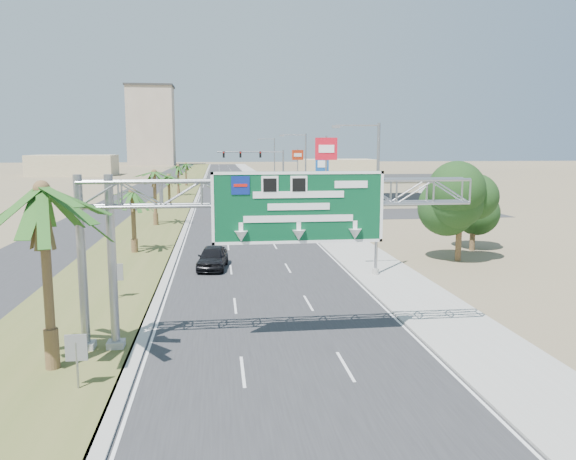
% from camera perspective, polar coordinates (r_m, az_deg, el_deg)
% --- Properties ---
extents(road, '(12.00, 300.00, 0.02)m').
position_cam_1_polar(road, '(123.73, -5.88, 4.51)').
color(road, '#28282B').
rests_on(road, ground).
extents(sidewalk_right, '(4.00, 300.00, 0.10)m').
position_cam_1_polar(sidewalk_right, '(124.21, -1.94, 4.58)').
color(sidewalk_right, '#9E9B93').
rests_on(sidewalk_right, ground).
extents(median_grass, '(7.00, 300.00, 0.12)m').
position_cam_1_polar(median_grass, '(123.90, -10.52, 4.44)').
color(median_grass, '#535C28').
rests_on(median_grass, ground).
extents(opposing_road, '(8.00, 300.00, 0.02)m').
position_cam_1_polar(opposing_road, '(124.51, -13.74, 4.33)').
color(opposing_road, '#28282B').
rests_on(opposing_road, ground).
extents(sign_gantry, '(16.75, 1.24, 7.50)m').
position_cam_1_polar(sign_gantry, '(23.53, -2.84, 2.48)').
color(sign_gantry, gray).
rests_on(sign_gantry, ground).
extents(palm_near, '(5.70, 5.70, 8.35)m').
position_cam_1_polar(palm_near, '(22.39, -23.74, 3.72)').
color(palm_near, brown).
rests_on(palm_near, ground).
extents(palm_row_b, '(3.99, 3.99, 5.95)m').
position_cam_1_polar(palm_row_b, '(46.03, -15.53, 3.68)').
color(palm_row_b, brown).
rests_on(palm_row_b, ground).
extents(palm_row_c, '(3.99, 3.99, 6.75)m').
position_cam_1_polar(palm_row_c, '(61.83, -13.44, 5.62)').
color(palm_row_c, brown).
rests_on(palm_row_c, ground).
extents(palm_row_d, '(3.99, 3.99, 5.45)m').
position_cam_1_polar(palm_row_d, '(79.79, -12.03, 5.36)').
color(palm_row_d, brown).
rests_on(palm_row_d, ground).
extents(palm_row_e, '(3.99, 3.99, 6.15)m').
position_cam_1_polar(palm_row_e, '(98.69, -11.13, 6.35)').
color(palm_row_e, brown).
rests_on(palm_row_e, ground).
extents(palm_row_f, '(3.99, 3.99, 5.75)m').
position_cam_1_polar(palm_row_f, '(123.64, -10.35, 6.59)').
color(palm_row_f, brown).
rests_on(palm_row_f, ground).
extents(streetlight_near, '(3.27, 0.44, 10.00)m').
position_cam_1_polar(streetlight_near, '(37.02, 8.74, 2.47)').
color(streetlight_near, gray).
rests_on(streetlight_near, ground).
extents(streetlight_mid, '(3.27, 0.44, 10.00)m').
position_cam_1_polar(streetlight_mid, '(66.30, 1.62, 5.19)').
color(streetlight_mid, gray).
rests_on(streetlight_mid, ground).
extents(streetlight_far, '(3.27, 0.44, 10.00)m').
position_cam_1_polar(streetlight_far, '(101.98, -1.49, 6.34)').
color(streetlight_far, gray).
rests_on(streetlight_far, ground).
extents(signal_mast, '(10.28, 0.71, 8.00)m').
position_cam_1_polar(signal_mast, '(85.83, -1.84, 6.04)').
color(signal_mast, gray).
rests_on(signal_mast, ground).
extents(store_building, '(18.00, 10.00, 4.00)m').
position_cam_1_polar(store_building, '(83.45, 10.17, 3.88)').
color(store_building, tan).
rests_on(store_building, ground).
extents(oak_near, '(4.50, 4.50, 6.80)m').
position_cam_1_polar(oak_near, '(43.44, 17.11, 2.85)').
color(oak_near, brown).
rests_on(oak_near, ground).
extents(oak_far, '(3.50, 3.50, 5.60)m').
position_cam_1_polar(oak_far, '(48.37, 18.38, 2.49)').
color(oak_far, brown).
rests_on(oak_far, ground).
extents(median_signback_a, '(0.75, 0.08, 2.08)m').
position_cam_1_polar(median_signback_a, '(21.24, -20.70, -11.50)').
color(median_signback_a, gray).
rests_on(median_signback_a, ground).
extents(median_signback_b, '(0.75, 0.08, 2.08)m').
position_cam_1_polar(median_signback_b, '(32.68, -17.04, -4.37)').
color(median_signback_b, gray).
rests_on(median_signback_b, ground).
extents(tower_distant, '(20.00, 16.00, 35.00)m').
position_cam_1_polar(tower_distant, '(265.17, -13.72, 10.20)').
color(tower_distant, tan).
rests_on(tower_distant, ground).
extents(building_distant_left, '(24.00, 14.00, 6.00)m').
position_cam_1_polar(building_distant_left, '(178.54, -20.97, 6.17)').
color(building_distant_left, tan).
rests_on(building_distant_left, ground).
extents(building_distant_right, '(20.00, 12.00, 5.00)m').
position_cam_1_polar(building_distant_right, '(156.99, 4.92, 6.27)').
color(building_distant_right, tan).
rests_on(building_distant_right, ground).
extents(car_left_lane, '(2.45, 4.89, 1.60)m').
position_cam_1_polar(car_left_lane, '(39.72, -7.66, -2.79)').
color(car_left_lane, black).
rests_on(car_left_lane, ground).
extents(car_mid_lane, '(2.22, 4.98, 1.59)m').
position_cam_1_polar(car_mid_lane, '(67.42, -6.01, 1.87)').
color(car_mid_lane, maroon).
rests_on(car_mid_lane, ground).
extents(car_right_lane, '(2.73, 5.53, 1.51)m').
position_cam_1_polar(car_right_lane, '(91.45, -4.07, 3.60)').
color(car_right_lane, gray).
rests_on(car_right_lane, ground).
extents(car_far, '(2.16, 4.51, 1.27)m').
position_cam_1_polar(car_far, '(88.63, -6.03, 3.35)').
color(car_far, black).
rests_on(car_far, ground).
extents(pole_sign_red_near, '(2.42, 0.67, 9.66)m').
position_cam_1_polar(pole_sign_red_near, '(61.74, 3.90, 7.67)').
color(pole_sign_red_near, gray).
rests_on(pole_sign_red_near, ground).
extents(pole_sign_blue, '(2.02, 0.69, 7.61)m').
position_cam_1_polar(pole_sign_blue, '(84.86, 3.49, 6.52)').
color(pole_sign_blue, gray).
rests_on(pole_sign_blue, ground).
extents(pole_sign_red_far, '(2.17, 1.02, 8.07)m').
position_cam_1_polar(pole_sign_red_far, '(103.09, 0.99, 7.29)').
color(pole_sign_red_far, gray).
rests_on(pole_sign_red_far, ground).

